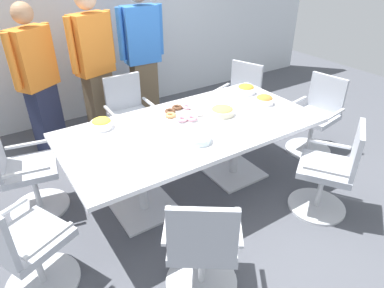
{
  "coord_description": "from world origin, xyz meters",
  "views": [
    {
      "loc": [
        -1.55,
        -2.37,
        2.22
      ],
      "look_at": [
        0.0,
        0.0,
        0.55
      ],
      "focal_mm": 31.91,
      "sensor_mm": 36.0,
      "label": 1
    }
  ],
  "objects_px": {
    "office_chair_0": "(239,103)",
    "office_chair_3": "(25,249)",
    "conference_table": "(192,137)",
    "office_chair_6": "(316,119)",
    "person_standing_0": "(38,80)",
    "snack_bowl_pretzels": "(265,100)",
    "snack_bowl_chips_orange": "(246,89)",
    "plate_stack": "(199,139)",
    "office_chair_1": "(130,119)",
    "person_standing_2": "(142,55)",
    "office_chair_4": "(202,250)",
    "office_chair_2": "(25,175)",
    "snack_bowl_cookies": "(222,111)",
    "donut_platter": "(184,113)",
    "person_standing_1": "(95,66)",
    "office_chair_5": "(330,174)",
    "snack_bowl_chips_yellow": "(102,123)"
  },
  "relations": [
    {
      "from": "office_chair_2",
      "to": "snack_bowl_pretzels",
      "type": "relative_size",
      "value": 4.73
    },
    {
      "from": "office_chair_1",
      "to": "plate_stack",
      "type": "xyz_separation_m",
      "value": [
        0.05,
        -1.38,
        0.37
      ]
    },
    {
      "from": "person_standing_0",
      "to": "office_chair_4",
      "type": "bearing_deg",
      "value": 66.35
    },
    {
      "from": "person_standing_1",
      "to": "plate_stack",
      "type": "xyz_separation_m",
      "value": [
        0.22,
        -1.88,
        -0.18
      ]
    },
    {
      "from": "office_chair_1",
      "to": "office_chair_4",
      "type": "bearing_deg",
      "value": 80.21
    },
    {
      "from": "office_chair_1",
      "to": "person_standing_2",
      "type": "distance_m",
      "value": 0.93
    },
    {
      "from": "office_chair_0",
      "to": "plate_stack",
      "type": "relative_size",
      "value": 4.22
    },
    {
      "from": "snack_bowl_pretzels",
      "to": "snack_bowl_cookies",
      "type": "height_order",
      "value": "snack_bowl_pretzels"
    },
    {
      "from": "office_chair_1",
      "to": "snack_bowl_chips_orange",
      "type": "distance_m",
      "value": 1.41
    },
    {
      "from": "snack_bowl_chips_yellow",
      "to": "snack_bowl_chips_orange",
      "type": "height_order",
      "value": "snack_bowl_chips_orange"
    },
    {
      "from": "person_standing_0",
      "to": "snack_bowl_cookies",
      "type": "distance_m",
      "value": 2.11
    },
    {
      "from": "donut_platter",
      "to": "office_chair_1",
      "type": "bearing_deg",
      "value": 104.61
    },
    {
      "from": "person_standing_0",
      "to": "snack_bowl_pretzels",
      "type": "height_order",
      "value": "person_standing_0"
    },
    {
      "from": "snack_bowl_chips_yellow",
      "to": "office_chair_2",
      "type": "bearing_deg",
      "value": 167.19
    },
    {
      "from": "office_chair_3",
      "to": "donut_platter",
      "type": "relative_size",
      "value": 2.28
    },
    {
      "from": "office_chair_2",
      "to": "snack_bowl_cookies",
      "type": "relative_size",
      "value": 3.88
    },
    {
      "from": "office_chair_4",
      "to": "office_chair_3",
      "type": "bearing_deg",
      "value": -177.9
    },
    {
      "from": "office_chair_3",
      "to": "person_standing_2",
      "type": "relative_size",
      "value": 0.49
    },
    {
      "from": "conference_table",
      "to": "donut_platter",
      "type": "distance_m",
      "value": 0.28
    },
    {
      "from": "person_standing_0",
      "to": "donut_platter",
      "type": "relative_size",
      "value": 4.32
    },
    {
      "from": "office_chair_5",
      "to": "donut_platter",
      "type": "xyz_separation_m",
      "value": [
        -0.83,
        1.17,
        0.36
      ]
    },
    {
      "from": "office_chair_0",
      "to": "office_chair_6",
      "type": "relative_size",
      "value": 1.0
    },
    {
      "from": "office_chair_2",
      "to": "person_standing_2",
      "type": "height_order",
      "value": "person_standing_2"
    },
    {
      "from": "snack_bowl_chips_yellow",
      "to": "office_chair_5",
      "type": "bearing_deg",
      "value": -40.09
    },
    {
      "from": "office_chair_0",
      "to": "person_standing_0",
      "type": "bearing_deg",
      "value": 48.29
    },
    {
      "from": "snack_bowl_chips_orange",
      "to": "plate_stack",
      "type": "bearing_deg",
      "value": -149.89
    },
    {
      "from": "person_standing_1",
      "to": "donut_platter",
      "type": "height_order",
      "value": "person_standing_1"
    },
    {
      "from": "office_chair_3",
      "to": "office_chair_6",
      "type": "relative_size",
      "value": 1.0
    },
    {
      "from": "office_chair_2",
      "to": "person_standing_1",
      "type": "relative_size",
      "value": 0.5
    },
    {
      "from": "person_standing_0",
      "to": "snack_bowl_pretzels",
      "type": "xyz_separation_m",
      "value": [
        1.91,
        -1.63,
        -0.1
      ]
    },
    {
      "from": "office_chair_1",
      "to": "snack_bowl_chips_orange",
      "type": "xyz_separation_m",
      "value": [
        1.11,
        -0.77,
        0.4
      ]
    },
    {
      "from": "office_chair_4",
      "to": "plate_stack",
      "type": "bearing_deg",
      "value": 92.86
    },
    {
      "from": "person_standing_2",
      "to": "snack_bowl_pretzels",
      "type": "xyz_separation_m",
      "value": [
        0.6,
        -1.66,
        -0.17
      ]
    },
    {
      "from": "office_chair_2",
      "to": "snack_bowl_chips_orange",
      "type": "distance_m",
      "value": 2.43
    },
    {
      "from": "person_standing_2",
      "to": "snack_bowl_pretzels",
      "type": "distance_m",
      "value": 1.77
    },
    {
      "from": "person_standing_2",
      "to": "plate_stack",
      "type": "xyz_separation_m",
      "value": [
        -0.43,
        -1.94,
        -0.19
      ]
    },
    {
      "from": "office_chair_6",
      "to": "snack_bowl_pretzels",
      "type": "distance_m",
      "value": 0.88
    },
    {
      "from": "office_chair_4",
      "to": "donut_platter",
      "type": "relative_size",
      "value": 2.28
    },
    {
      "from": "office_chair_3",
      "to": "person_standing_2",
      "type": "height_order",
      "value": "person_standing_2"
    },
    {
      "from": "office_chair_2",
      "to": "plate_stack",
      "type": "xyz_separation_m",
      "value": [
        1.32,
        -0.86,
        0.37
      ]
    },
    {
      "from": "conference_table",
      "to": "office_chair_6",
      "type": "relative_size",
      "value": 2.64
    },
    {
      "from": "office_chair_2",
      "to": "office_chair_6",
      "type": "relative_size",
      "value": 1.0
    },
    {
      "from": "office_chair_1",
      "to": "donut_platter",
      "type": "height_order",
      "value": "office_chair_1"
    },
    {
      "from": "office_chair_6",
      "to": "plate_stack",
      "type": "xyz_separation_m",
      "value": [
        -1.81,
        -0.16,
        0.37
      ]
    },
    {
      "from": "conference_table",
      "to": "office_chair_4",
      "type": "height_order",
      "value": "office_chair_4"
    },
    {
      "from": "office_chair_6",
      "to": "snack_bowl_cookies",
      "type": "relative_size",
      "value": 3.88
    },
    {
      "from": "office_chair_2",
      "to": "snack_bowl_cookies",
      "type": "distance_m",
      "value": 1.94
    },
    {
      "from": "office_chair_0",
      "to": "office_chair_3",
      "type": "relative_size",
      "value": 1.0
    },
    {
      "from": "donut_platter",
      "to": "office_chair_4",
      "type": "bearing_deg",
      "value": -117.43
    },
    {
      "from": "office_chair_1",
      "to": "office_chair_5",
      "type": "height_order",
      "value": "same"
    }
  ]
}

